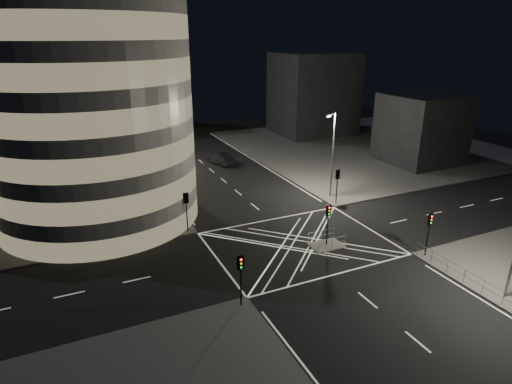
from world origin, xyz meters
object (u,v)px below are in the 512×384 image
traffic_signal_fl (186,205)px  traffic_signal_nr (429,227)px  central_island (326,245)px  street_lamp_left_near (165,165)px  traffic_signal_nl (241,271)px  street_lamp_right_far (332,152)px  traffic_signal_island (328,217)px  street_lamp_left_far (135,132)px  sedan (220,159)px  traffic_signal_fr (337,180)px

traffic_signal_fl → traffic_signal_nr: (17.60, -13.60, 0.00)m
traffic_signal_fl → central_island: bearing=-37.5°
street_lamp_left_near → central_island: bearing=-49.7°
traffic_signal_nl → street_lamp_left_near: (-0.64, 18.80, 2.63)m
street_lamp_right_far → traffic_signal_island: bearing=-125.3°
traffic_signal_island → street_lamp_right_far: (7.44, 10.50, 2.63)m
street_lamp_left_near → street_lamp_right_far: 19.11m
traffic_signal_nl → street_lamp_left_far: bearing=91.0°
street_lamp_left_far → traffic_signal_island: bearing=-70.0°
traffic_signal_fl → street_lamp_left_far: size_ratio=0.40×
central_island → traffic_signal_fl: bearing=142.5°
traffic_signal_nr → street_lamp_right_far: (0.64, 15.80, 2.63)m
traffic_signal_nl → traffic_signal_nr: (17.60, 0.00, 0.00)m
street_lamp_left_far → sedan: 12.78m
traffic_signal_island → street_lamp_right_far: 13.13m
street_lamp_left_far → traffic_signal_nl: bearing=-89.0°
central_island → traffic_signal_nr: 9.08m
traffic_signal_fl → sedan: bearing=62.1°
street_lamp_left_near → sedan: 19.96m
sedan → central_island: bearing=69.8°
central_island → street_lamp_right_far: (7.44, 10.50, 5.47)m
central_island → street_lamp_left_near: bearing=130.3°
traffic_signal_nl → street_lamp_left_far: (-0.64, 36.80, 2.63)m
traffic_signal_island → traffic_signal_fl: bearing=142.5°
traffic_signal_fl → street_lamp_left_far: (-0.64, 23.20, 2.63)m
street_lamp_left_far → sedan: size_ratio=1.95×
traffic_signal_nl → traffic_signal_island: size_ratio=1.00×
traffic_signal_fr → sedan: 21.85m
central_island → street_lamp_left_near: (-11.44, 13.50, 5.47)m
central_island → street_lamp_right_far: bearing=54.7°
traffic_signal_nr → street_lamp_left_near: bearing=134.1°
traffic_signal_nl → street_lamp_right_far: street_lamp_right_far is taller
sedan → traffic_signal_island: bearing=69.8°
traffic_signal_nr → sedan: traffic_signal_nr is taller
traffic_signal_island → sedan: size_ratio=0.78×
traffic_signal_fr → street_lamp_left_far: bearing=128.2°
central_island → street_lamp_left_far: street_lamp_left_far is taller
traffic_signal_nl → traffic_signal_fl: bearing=90.0°
traffic_signal_fr → traffic_signal_island: (-6.80, -8.30, 0.00)m
traffic_signal_fr → traffic_signal_nr: 13.60m
traffic_signal_island → street_lamp_right_far: size_ratio=0.40×
traffic_signal_fr → street_lamp_left_near: bearing=164.1°
traffic_signal_island → street_lamp_left_near: 17.89m
traffic_signal_island → traffic_signal_nr: bearing=-37.9°
traffic_signal_fl → street_lamp_right_far: street_lamp_right_far is taller
street_lamp_left_near → sedan: size_ratio=1.95×
central_island → traffic_signal_nr: size_ratio=0.75×
traffic_signal_nr → street_lamp_left_far: size_ratio=0.40×
central_island → street_lamp_right_far: 13.98m
traffic_signal_nl → traffic_signal_fr: same height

